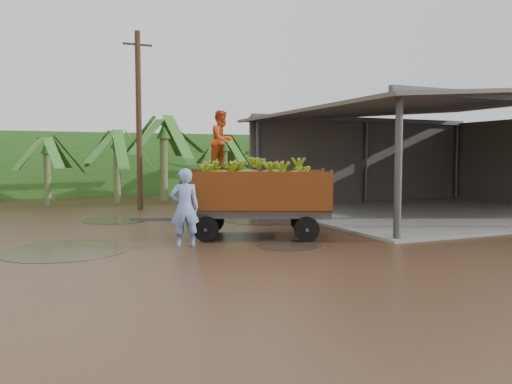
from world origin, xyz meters
TOP-DOWN VIEW (x-y plane):
  - ground at (0.00, 0.00)m, footprint 100.00×100.00m
  - packing_shed at (11.77, 1.77)m, footprint 12.78×10.80m
  - hedge_north at (-2.00, 16.00)m, footprint 22.00×3.00m
  - banana_trailer at (2.14, -1.48)m, footprint 5.54×3.43m
  - man_blue at (-0.11, -2.27)m, footprint 0.78×0.58m
  - man_grey at (4.38, 0.06)m, footprint 1.24×0.95m
  - utility_pole at (0.41, 6.97)m, footprint 1.20×0.24m

SIDE VIEW (x-z plane):
  - ground at x=0.00m, z-range 0.00..0.00m
  - man_grey at x=4.38m, z-range 0.00..1.96m
  - man_blue at x=-0.11m, z-range 0.00..1.97m
  - banana_trailer at x=2.14m, z-range -0.54..3.05m
  - hedge_north at x=-2.00m, z-range 0.00..3.60m
  - packing_shed at x=11.77m, z-range 0.13..4.88m
  - utility_pole at x=0.41m, z-range 0.06..7.51m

